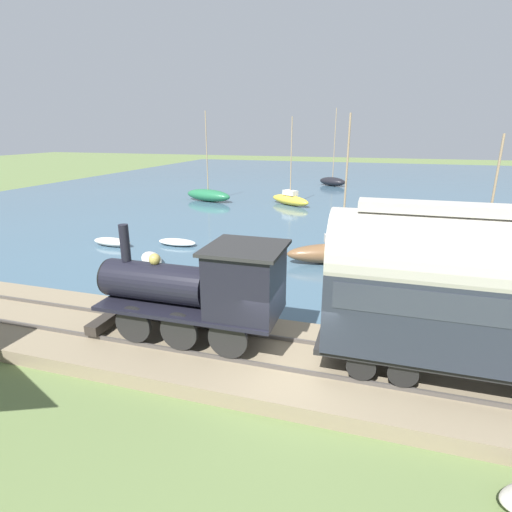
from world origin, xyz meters
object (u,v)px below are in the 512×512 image
object	(u,v)px
rowboat_far_out	(112,242)
rowboat_near_shore	(177,242)
sailboat_navy	(479,274)
sailboat_green	(208,195)
passenger_coach	(492,290)
rowboat_mid_harbor	(152,259)
steam_locomotive	(204,286)
sailboat_yellow	(290,199)
sailboat_black	(332,181)
sailboat_brown	(341,252)

from	to	relation	value
rowboat_far_out	rowboat_near_shore	bearing A→B (deg)	-67.77
sailboat_navy	sailboat_green	distance (m)	27.31
passenger_coach	rowboat_mid_harbor	distance (m)	16.05
rowboat_far_out	sailboat_navy	bearing A→B (deg)	-89.92
sailboat_green	rowboat_far_out	world-z (taller)	sailboat_green
sailboat_navy	rowboat_far_out	distance (m)	20.02
steam_locomotive	passenger_coach	size ratio (longest dim) A/B	0.75
sailboat_navy	rowboat_far_out	xyz separation A→B (m)	(1.01, 20.00, -0.36)
rowboat_mid_harbor	sailboat_green	bearing A→B (deg)	64.56
sailboat_yellow	rowboat_far_out	bearing A→B (deg)	-168.77
sailboat_yellow	sailboat_green	xyz separation A→B (m)	(-0.30, 8.27, 0.05)
passenger_coach	sailboat_green	distance (m)	32.67
sailboat_yellow	rowboat_mid_harbor	size ratio (longest dim) A/B	3.12
sailboat_yellow	rowboat_near_shore	distance (m)	16.13
sailboat_yellow	sailboat_navy	world-z (taller)	sailboat_yellow
steam_locomotive	sailboat_green	bearing A→B (deg)	23.16
sailboat_yellow	sailboat_black	xyz separation A→B (m)	(15.06, -2.28, 0.03)
sailboat_yellow	rowboat_far_out	xyz separation A→B (m)	(-16.99, 7.47, -0.32)
passenger_coach	rowboat_far_out	xyz separation A→B (m)	(9.82, 18.13, -2.84)
rowboat_near_shore	rowboat_far_out	distance (m)	3.95
sailboat_black	rowboat_mid_harbor	distance (m)	34.93
sailboat_green	rowboat_near_shore	xyz separation A→B (m)	(-15.39, -4.53, -0.44)
sailboat_navy	sailboat_brown	bearing A→B (deg)	59.89
sailboat_yellow	sailboat_brown	xyz separation A→B (m)	(-16.28, -6.27, 0.05)
sailboat_brown	rowboat_mid_harbor	world-z (taller)	sailboat_brown
passenger_coach	sailboat_black	world-z (taller)	sailboat_black
steam_locomotive	rowboat_far_out	xyz separation A→B (m)	(9.82, 10.54, -2.09)
sailboat_yellow	rowboat_near_shore	bearing A→B (deg)	-158.45
sailboat_yellow	rowboat_far_out	distance (m)	18.57
rowboat_mid_harbor	sailboat_yellow	bearing A→B (deg)	40.33
steam_locomotive	rowboat_near_shore	size ratio (longest dim) A/B	2.45
rowboat_mid_harbor	sailboat_navy	bearing A→B (deg)	-34.89
sailboat_green	rowboat_mid_harbor	world-z (taller)	sailboat_green
sailboat_green	rowboat_far_out	bearing A→B (deg)	-161.48
rowboat_far_out	sailboat_black	bearing A→B (deg)	-13.97
passenger_coach	sailboat_navy	xyz separation A→B (m)	(8.82, -1.87, -2.48)
passenger_coach	sailboat_navy	distance (m)	9.35
rowboat_near_shore	rowboat_mid_harbor	bearing A→B (deg)	-171.40
sailboat_green	rowboat_near_shore	world-z (taller)	sailboat_green
passenger_coach	rowboat_near_shore	distance (m)	18.43
sailboat_navy	rowboat_mid_harbor	distance (m)	15.89
steam_locomotive	passenger_coach	bearing A→B (deg)	-90.00
rowboat_mid_harbor	rowboat_near_shore	bearing A→B (deg)	56.67
steam_locomotive	sailboat_brown	size ratio (longest dim) A/B	0.81
sailboat_navy	steam_locomotive	bearing A→B (deg)	118.23
rowboat_mid_harbor	sailboat_brown	bearing A→B (deg)	-21.88
sailboat_brown	sailboat_black	xyz separation A→B (m)	(31.35, 3.99, -0.03)
sailboat_green	sailboat_navy	bearing A→B (deg)	-114.62
sailboat_black	rowboat_near_shore	world-z (taller)	sailboat_black
sailboat_yellow	sailboat_brown	bearing A→B (deg)	-123.98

